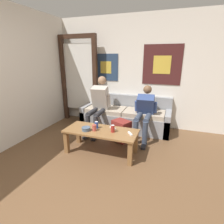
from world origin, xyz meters
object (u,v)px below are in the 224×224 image
Objects in this scene: backpack at (121,131)px; ceramic_bowl at (86,129)px; person_seated_teen at (144,111)px; pillar_candle at (94,128)px; coffee_table at (101,134)px; drink_can_red at (113,129)px; couch at (125,117)px; game_controller_near_right at (113,128)px; person_seated_adult at (99,103)px; drink_can_blue at (96,125)px; game_controller_near_left at (130,134)px.

backpack is 2.81× the size of ceramic_bowl.
person_seated_teen is 1.17m from pillar_candle.
drink_can_red reaches higher than coffee_table.
backpack is at bearing -81.84° from couch.
backpack is 3.07× the size of game_controller_near_right.
person_seated_adult reaches higher than ceramic_bowl.
pillar_candle is (0.14, 0.04, 0.02)m from ceramic_bowl.
coffee_table is 1.18× the size of person_seated_teen.
person_seated_teen is (0.59, 0.88, 0.23)m from coffee_table.
coffee_table is at bearing 23.70° from ceramic_bowl.
ceramic_bowl is at bearing -128.26° from drink_can_blue.
person_seated_adult is at bearing 101.11° from ceramic_bowl.
couch reaches higher than game_controller_near_right.
ceramic_bowl is 0.47m from game_controller_near_right.
person_seated_adult is 8.79× the size of game_controller_near_right.
ceramic_bowl is (-0.43, -0.66, 0.26)m from backpack.
person_seated_teen is 0.97m from drink_can_red.
person_seated_teen is at bearing 49.57° from drink_can_blue.
game_controller_near_right is (-0.02, -0.42, 0.24)m from backpack.
coffee_table is at bearing -64.38° from person_seated_adult.
couch is 1.40m from ceramic_bowl.
ceramic_bowl is 1.22× the size of drink_can_red.
ceramic_bowl is at bearing -130.09° from person_seated_teen.
drink_can_red is (0.45, 0.10, 0.03)m from ceramic_bowl.
pillar_candle is 0.87× the size of game_controller_near_left.
pillar_candle reaches higher than ceramic_bowl.
pillar_candle is 0.97× the size of drink_can_red.
drink_can_blue and drink_can_red have the same top height.
person_seated_teen is 7.71× the size of game_controller_near_left.
backpack is at bearing -140.94° from person_seated_teen.
ceramic_bowl reaches higher than coffee_table.
person_seated_adult is 8.85× the size of game_controller_near_left.
game_controller_near_right is (0.40, 0.24, -0.02)m from ceramic_bowl.
backpack is 3.09× the size of game_controller_near_left.
drink_can_red is 0.89× the size of game_controller_near_right.
drink_can_red is (0.12, -1.26, 0.22)m from couch.
drink_can_blue is at bearing -121.24° from backpack.
pillar_candle reaches higher than game_controller_near_right.
person_seated_adult is (-0.52, -0.36, 0.39)m from couch.
coffee_table is at bearing -179.77° from game_controller_near_left.
couch is 13.50× the size of ceramic_bowl.
backpack is 0.74m from pillar_candle.
drink_can_blue reaches higher than game_controller_near_right.
ceramic_bowl is at bearing -123.03° from backpack.
person_seated_adult reaches higher than game_controller_near_left.
couch is 4.80× the size of backpack.
person_seated_adult reaches higher than game_controller_near_right.
coffee_table is 0.28m from ceramic_bowl.
backpack is 3.54× the size of pillar_candle.
ceramic_bowl is at bearing -156.30° from coffee_table.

